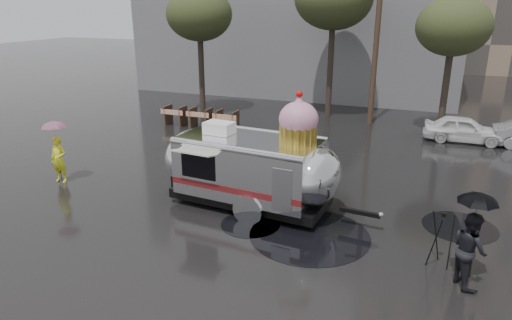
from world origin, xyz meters
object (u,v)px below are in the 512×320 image
at_px(person_left, 59,159).
at_px(person_right, 469,249).
at_px(airstream_trailer, 252,166).
at_px(tripod, 441,235).

bearing_deg(person_left, person_right, -10.96).
bearing_deg(person_right, person_left, 56.49).
distance_m(airstream_trailer, person_right, 6.49).
xyz_separation_m(person_left, tripod, (12.70, -1.05, -0.02)).
bearing_deg(airstream_trailer, person_left, -170.81).
relative_size(person_right, tripod, 1.26).
bearing_deg(tripod, airstream_trailer, 169.45).
bearing_deg(person_right, airstream_trailer, 43.79).
distance_m(person_left, tripod, 12.75).
bearing_deg(person_right, tripod, 15.99).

